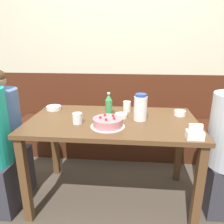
{
  "coord_description": "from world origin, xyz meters",
  "views": [
    {
      "loc": [
        0.15,
        -1.71,
        1.39
      ],
      "look_at": [
        -0.01,
        0.05,
        0.82
      ],
      "focal_mm": 35.0,
      "sensor_mm": 36.0,
      "label": 1
    }
  ],
  "objects_px": {
    "bench_seat": "(118,138)",
    "bowl_rice_small": "(180,113)",
    "water_pitcher": "(140,107)",
    "soju_bottle": "(109,105)",
    "bowl_side_dish": "(121,116)",
    "glass_water_tall": "(127,106)",
    "birthday_cake": "(108,123)",
    "napkin_holder": "(195,134)",
    "bowl_soup_white": "(54,108)",
    "glass_tumbler_short": "(77,118)",
    "person_grey_tee": "(5,140)"
  },
  "relations": [
    {
      "from": "water_pitcher",
      "to": "bowl_side_dish",
      "type": "bearing_deg",
      "value": 165.68
    },
    {
      "from": "bench_seat",
      "to": "glass_water_tall",
      "type": "relative_size",
      "value": 26.25
    },
    {
      "from": "water_pitcher",
      "to": "bowl_side_dish",
      "type": "height_order",
      "value": "water_pitcher"
    },
    {
      "from": "soju_bottle",
      "to": "napkin_holder",
      "type": "distance_m",
      "value": 0.75
    },
    {
      "from": "bench_seat",
      "to": "bowl_rice_small",
      "type": "relative_size",
      "value": 24.81
    },
    {
      "from": "napkin_holder",
      "to": "glass_tumbler_short",
      "type": "height_order",
      "value": "napkin_holder"
    },
    {
      "from": "bench_seat",
      "to": "bowl_rice_small",
      "type": "xyz_separation_m",
      "value": [
        0.58,
        -0.67,
        0.57
      ]
    },
    {
      "from": "bowl_rice_small",
      "to": "person_grey_tee",
      "type": "height_order",
      "value": "person_grey_tee"
    },
    {
      "from": "birthday_cake",
      "to": "bowl_rice_small",
      "type": "bearing_deg",
      "value": 28.06
    },
    {
      "from": "glass_water_tall",
      "to": "water_pitcher",
      "type": "bearing_deg",
      "value": -62.5
    },
    {
      "from": "napkin_holder",
      "to": "glass_tumbler_short",
      "type": "xyz_separation_m",
      "value": [
        -0.85,
        0.21,
        0.0
      ]
    },
    {
      "from": "bowl_soup_white",
      "to": "person_grey_tee",
      "type": "bearing_deg",
      "value": -145.09
    },
    {
      "from": "birthday_cake",
      "to": "water_pitcher",
      "type": "bearing_deg",
      "value": 34.77
    },
    {
      "from": "bowl_rice_small",
      "to": "glass_tumbler_short",
      "type": "distance_m",
      "value": 0.89
    },
    {
      "from": "water_pitcher",
      "to": "soju_bottle",
      "type": "relative_size",
      "value": 1.07
    },
    {
      "from": "napkin_holder",
      "to": "water_pitcher",
      "type": "bearing_deg",
      "value": 136.16
    },
    {
      "from": "bench_seat",
      "to": "water_pitcher",
      "type": "bearing_deg",
      "value": -74.4
    },
    {
      "from": "bench_seat",
      "to": "soju_bottle",
      "type": "distance_m",
      "value": 0.98
    },
    {
      "from": "person_grey_tee",
      "to": "napkin_holder",
      "type": "bearing_deg",
      "value": -10.61
    },
    {
      "from": "water_pitcher",
      "to": "bowl_soup_white",
      "type": "height_order",
      "value": "water_pitcher"
    },
    {
      "from": "bowl_soup_white",
      "to": "person_grey_tee",
      "type": "xyz_separation_m",
      "value": [
        -0.38,
        -0.26,
        -0.23
      ]
    },
    {
      "from": "soju_bottle",
      "to": "napkin_holder",
      "type": "height_order",
      "value": "soju_bottle"
    },
    {
      "from": "glass_water_tall",
      "to": "glass_tumbler_short",
      "type": "xyz_separation_m",
      "value": [
        -0.38,
        -0.35,
        -0.0
      ]
    },
    {
      "from": "bowl_side_dish",
      "to": "glass_water_tall",
      "type": "height_order",
      "value": "glass_water_tall"
    },
    {
      "from": "water_pitcher",
      "to": "bowl_side_dish",
      "type": "relative_size",
      "value": 2.17
    },
    {
      "from": "person_grey_tee",
      "to": "bench_seat",
      "type": "bearing_deg",
      "value": 42.1
    },
    {
      "from": "napkin_holder",
      "to": "person_grey_tee",
      "type": "relative_size",
      "value": 0.09
    },
    {
      "from": "glass_tumbler_short",
      "to": "person_grey_tee",
      "type": "distance_m",
      "value": 0.74
    },
    {
      "from": "bowl_rice_small",
      "to": "bowl_side_dish",
      "type": "relative_size",
      "value": 0.99
    },
    {
      "from": "napkin_holder",
      "to": "glass_tumbler_short",
      "type": "relative_size",
      "value": 1.28
    },
    {
      "from": "bowl_soup_white",
      "to": "glass_tumbler_short",
      "type": "distance_m",
      "value": 0.46
    },
    {
      "from": "bowl_soup_white",
      "to": "glass_water_tall",
      "type": "distance_m",
      "value": 0.7
    },
    {
      "from": "birthday_cake",
      "to": "bowl_side_dish",
      "type": "distance_m",
      "value": 0.23
    },
    {
      "from": "bowl_soup_white",
      "to": "napkin_holder",
      "type": "bearing_deg",
      "value": -25.33
    },
    {
      "from": "bowl_side_dish",
      "to": "glass_tumbler_short",
      "type": "distance_m",
      "value": 0.38
    },
    {
      "from": "water_pitcher",
      "to": "bowl_soup_white",
      "type": "relative_size",
      "value": 1.6
    },
    {
      "from": "water_pitcher",
      "to": "bowl_rice_small",
      "type": "relative_size",
      "value": 2.19
    },
    {
      "from": "soju_bottle",
      "to": "bowl_side_dish",
      "type": "xyz_separation_m",
      "value": [
        0.11,
        -0.04,
        -0.08
      ]
    },
    {
      "from": "soju_bottle",
      "to": "glass_tumbler_short",
      "type": "relative_size",
      "value": 2.42
    },
    {
      "from": "bowl_soup_white",
      "to": "glass_water_tall",
      "type": "bearing_deg",
      "value": 0.71
    },
    {
      "from": "birthday_cake",
      "to": "bench_seat",
      "type": "bearing_deg",
      "value": 88.68
    },
    {
      "from": "soju_bottle",
      "to": "glass_water_tall",
      "type": "height_order",
      "value": "soju_bottle"
    },
    {
      "from": "napkin_holder",
      "to": "person_grey_tee",
      "type": "height_order",
      "value": "person_grey_tee"
    },
    {
      "from": "soju_bottle",
      "to": "bowl_rice_small",
      "type": "xyz_separation_m",
      "value": [
        0.62,
        0.06,
        -0.08
      ]
    },
    {
      "from": "napkin_holder",
      "to": "birthday_cake",
      "type": "bearing_deg",
      "value": 164.78
    },
    {
      "from": "birthday_cake",
      "to": "napkin_holder",
      "type": "bearing_deg",
      "value": -15.22
    },
    {
      "from": "bowl_soup_white",
      "to": "bowl_rice_small",
      "type": "bearing_deg",
      "value": -3.21
    },
    {
      "from": "water_pitcher",
      "to": "bowl_rice_small",
      "type": "height_order",
      "value": "water_pitcher"
    },
    {
      "from": "bench_seat",
      "to": "glass_water_tall",
      "type": "bearing_deg",
      "value": -79.27
    },
    {
      "from": "bench_seat",
      "to": "bowl_side_dish",
      "type": "bearing_deg",
      "value": -84.85
    }
  ]
}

